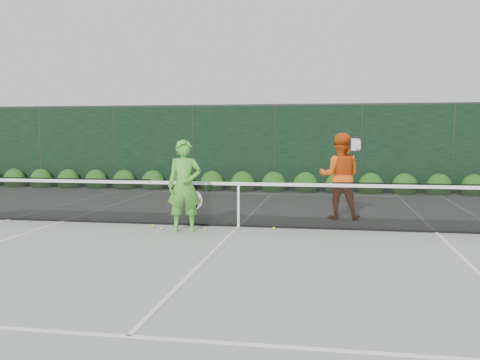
# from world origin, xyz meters

# --- Properties ---
(ground) EXTENTS (80.00, 80.00, 0.00)m
(ground) POSITION_xyz_m (0.00, 0.00, 0.00)
(ground) COLOR gray
(ground) RESTS_ON ground
(tennis_net) EXTENTS (12.90, 0.10, 1.07)m
(tennis_net) POSITION_xyz_m (-0.02, 0.00, 0.53)
(tennis_net) COLOR black
(tennis_net) RESTS_ON ground
(player_woman) EXTENTS (0.78, 0.61, 1.90)m
(player_woman) POSITION_xyz_m (-1.01, -0.70, 0.95)
(player_woman) COLOR #52B134
(player_woman) RESTS_ON ground
(player_man) EXTENTS (1.01, 0.79, 2.04)m
(player_man) POSITION_xyz_m (2.18, 1.50, 1.02)
(player_man) COLOR #E75513
(player_man) RESTS_ON ground
(court_lines) EXTENTS (11.03, 23.83, 0.01)m
(court_lines) POSITION_xyz_m (0.00, 0.00, 0.01)
(court_lines) COLOR white
(court_lines) RESTS_ON ground
(windscreen_fence) EXTENTS (32.00, 21.07, 3.06)m
(windscreen_fence) POSITION_xyz_m (0.00, -2.71, 1.51)
(windscreen_fence) COLOR black
(windscreen_fence) RESTS_ON ground
(hedge_row) EXTENTS (31.66, 0.65, 0.94)m
(hedge_row) POSITION_xyz_m (-0.00, 7.15, 0.23)
(hedge_row) COLOR #0F340E
(hedge_row) RESTS_ON ground
(tennis_balls) EXTENTS (3.34, 1.74, 0.07)m
(tennis_balls) POSITION_xyz_m (-0.97, -0.11, 0.03)
(tennis_balls) COLOR #C2DF31
(tennis_balls) RESTS_ON ground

